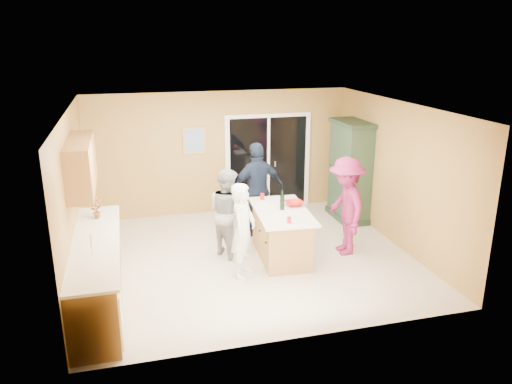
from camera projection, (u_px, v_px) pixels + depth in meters
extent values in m
plane|color=beige|center=(249.00, 257.00, 8.65)|extent=(5.50, 5.50, 0.00)
cube|color=silver|center=(248.00, 107.00, 7.87)|extent=(5.50, 5.00, 0.10)
cube|color=#DEB65B|center=(220.00, 153.00, 10.57)|extent=(5.50, 0.10, 2.60)
cube|color=#DEB65B|center=(300.00, 244.00, 5.96)|extent=(5.50, 0.10, 2.60)
cube|color=#DEB65B|center=(74.00, 199.00, 7.59)|extent=(0.10, 5.00, 2.60)
cube|color=#DEB65B|center=(397.00, 175.00, 8.94)|extent=(0.10, 5.00, 2.60)
cube|color=#AC7E43|center=(98.00, 273.00, 7.09)|extent=(0.60, 3.00, 0.90)
cube|color=white|center=(95.00, 316.00, 6.09)|extent=(0.62, 0.60, 0.72)
cube|color=white|center=(95.00, 243.00, 6.95)|extent=(0.65, 3.05, 0.04)
cylinder|color=silver|center=(91.00, 245.00, 6.44)|extent=(0.02, 0.02, 0.30)
cube|color=#AC7E43|center=(81.00, 165.00, 7.28)|extent=(0.35, 1.60, 0.75)
cube|color=white|center=(268.00, 162.00, 10.87)|extent=(1.90, 0.05, 2.10)
cube|color=black|center=(268.00, 162.00, 10.86)|extent=(1.70, 0.03, 1.94)
cube|color=white|center=(268.00, 162.00, 10.85)|extent=(0.06, 0.04, 1.94)
cube|color=silver|center=(275.00, 164.00, 10.90)|extent=(0.02, 0.03, 0.12)
cube|color=tan|center=(194.00, 141.00, 10.33)|extent=(0.46, 0.03, 0.56)
cube|color=#5373AC|center=(194.00, 141.00, 10.32)|extent=(0.38, 0.02, 0.48)
cube|color=#AC7E43|center=(281.00, 235.00, 8.57)|extent=(0.84, 1.49, 0.82)
cube|color=white|center=(282.00, 211.00, 8.44)|extent=(1.00, 1.68, 0.04)
cube|color=black|center=(281.00, 254.00, 8.68)|extent=(0.77, 1.41, 0.09)
cube|color=#223827|center=(348.00, 215.00, 10.52)|extent=(0.57, 1.08, 0.12)
cube|color=#324B35|center=(350.00, 171.00, 10.23)|extent=(0.51, 1.02, 1.92)
cube|color=#223827|center=(353.00, 123.00, 9.93)|extent=(0.59, 1.12, 0.08)
imported|color=silver|center=(243.00, 230.00, 7.80)|extent=(0.62, 0.67, 1.53)
imported|color=#9F9FA2|center=(228.00, 212.00, 8.59)|extent=(0.86, 0.93, 1.55)
imported|color=#172032|center=(258.00, 189.00, 9.43)|extent=(1.11, 0.60, 1.80)
imported|color=maroon|center=(346.00, 206.00, 8.62)|extent=(0.71, 1.15, 1.73)
imported|color=red|center=(294.00, 203.00, 8.67)|extent=(0.33, 0.33, 0.08)
imported|color=red|center=(96.00, 208.00, 7.77)|extent=(0.20, 0.14, 0.35)
cylinder|color=red|center=(262.00, 197.00, 8.98)|extent=(0.09, 0.09, 0.11)
cylinder|color=red|center=(289.00, 220.00, 7.86)|extent=(0.08, 0.08, 0.10)
cylinder|color=black|center=(282.00, 203.00, 8.45)|extent=(0.08, 0.08, 0.25)
cylinder|color=black|center=(282.00, 193.00, 8.39)|extent=(0.03, 0.03, 0.09)
cylinder|color=white|center=(262.00, 204.00, 8.73)|extent=(0.24, 0.24, 0.02)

